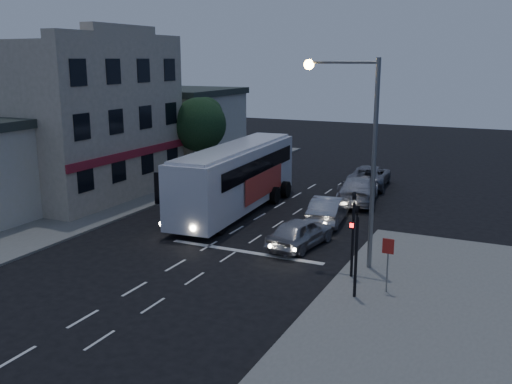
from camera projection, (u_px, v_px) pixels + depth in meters
The scene contains 16 objects.
ground at pixel (187, 258), 26.50m from camera, with size 120.00×120.00×0.00m, color black.
sidewalk_near at pixel (478, 358), 17.56m from camera, with size 12.00×24.00×0.12m, color slate.
sidewalk_far at pixel (88, 194), 38.94m from camera, with size 12.00×50.00×0.12m, color slate.
road_markings at pixel (244, 242), 28.88m from camera, with size 8.00×30.55×0.01m.
tour_bus at pixel (236, 176), 34.25m from camera, with size 3.51×13.24×4.02m.
car_suv at pixel (300, 232), 27.96m from camera, with size 1.77×4.40×1.50m, color #9D9DA5.
car_sedan_a at pixel (328, 209), 32.15m from camera, with size 1.64×4.71×1.55m, color #9F9FA6.
car_sedan_b at pixel (358, 190), 36.63m from camera, with size 2.35×5.79×1.68m, color #A9A9B1.
car_sedan_c at pixel (369, 176), 41.27m from camera, with size 2.59×5.62×1.56m, color slate.
traffic_signal_main at pixel (353, 224), 23.48m from camera, with size 0.25×0.35×4.10m.
traffic_signal_side at pixel (357, 240), 21.44m from camera, with size 0.18×0.15×4.10m.
regulatory_sign at pixel (388, 256), 22.06m from camera, with size 0.45×0.12×2.20m.
streetlight at pixel (360, 139), 24.08m from camera, with size 3.32×0.44×9.00m.
main_building at pixel (71, 119), 38.18m from camera, with size 10.12×12.00×11.00m.
low_building_north at pixel (176, 127), 48.96m from camera, with size 9.40×9.40×6.50m.
street_tree at pixel (199, 122), 42.12m from camera, with size 4.00×4.00×6.20m.
Camera 1 is at (13.61, -21.33, 9.05)m, focal length 40.00 mm.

